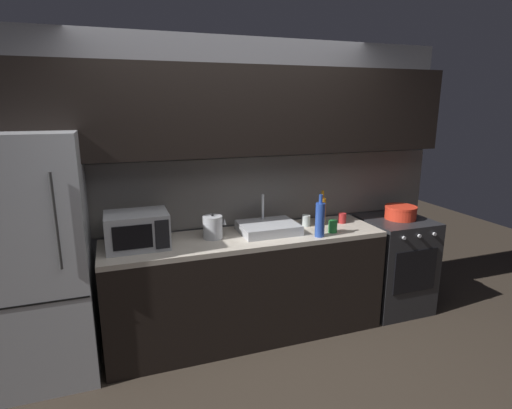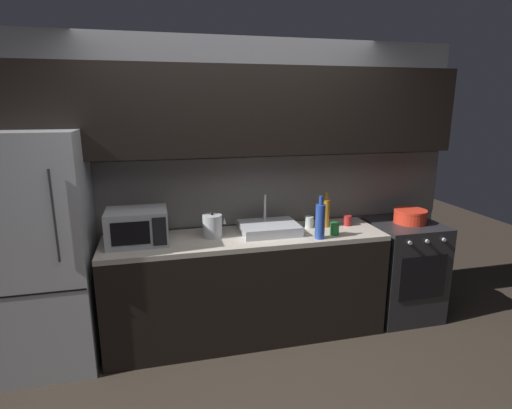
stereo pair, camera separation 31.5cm
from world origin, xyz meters
name	(u,v)px [view 1 (the left image)]	position (x,y,z in m)	size (l,w,h in m)	color
ground_plane	(289,402)	(0.00, 0.00, 0.00)	(10.00, 10.00, 0.00)	#2D261E
back_wall	(235,153)	(0.00, 1.20, 1.55)	(4.06, 0.44, 2.50)	slate
counter_run	(247,286)	(0.00, 0.90, 0.45)	(2.32, 0.60, 0.90)	black
refrigerator	(38,260)	(-1.54, 0.90, 0.89)	(0.68, 0.69, 1.78)	#ADAFB5
oven_range	(393,264)	(1.50, 0.90, 0.45)	(0.60, 0.62, 0.90)	#232326
microwave	(137,230)	(-0.86, 0.92, 1.04)	(0.46, 0.35, 0.27)	#A8AAAF
sink_basin	(268,228)	(0.20, 0.93, 0.94)	(0.48, 0.38, 0.30)	#ADAFB5
kettle	(213,227)	(-0.27, 0.94, 0.99)	(0.19, 0.16, 0.21)	#B7BABF
wine_bottle_amber	(322,211)	(0.74, 0.98, 1.03)	(0.06, 0.06, 0.31)	#B27019
wine_bottle_blue	(320,219)	(0.56, 0.69, 1.05)	(0.08, 0.08, 0.35)	#234299
mug_clear	(306,221)	(0.59, 0.99, 0.95)	(0.08, 0.08, 0.10)	silver
mug_red	(342,218)	(0.94, 0.97, 0.95)	(0.07, 0.07, 0.09)	#A82323
mug_green	(333,226)	(0.72, 0.74, 0.95)	(0.07, 0.07, 0.10)	#1E6B2D
cooking_pot	(401,212)	(1.53, 0.90, 0.96)	(0.29, 0.29, 0.12)	red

